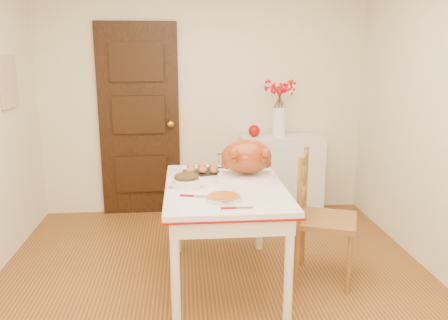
{
  "coord_description": "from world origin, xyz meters",
  "views": [
    {
      "loc": [
        -0.23,
        -2.93,
        1.75
      ],
      "look_at": [
        0.07,
        0.36,
        0.96
      ],
      "focal_mm": 36.47,
      "sensor_mm": 36.0,
      "label": 1
    }
  ],
  "objects": [
    {
      "name": "kitchen_table",
      "position": [
        0.07,
        0.31,
        0.39
      ],
      "size": [
        0.9,
        1.31,
        0.78
      ],
      "primitive_type": null,
      "color": "white",
      "rests_on": "floor"
    },
    {
      "name": "shaker_pair",
      "position": [
        0.36,
        0.77,
        0.83
      ],
      "size": [
        0.1,
        0.07,
        0.09
      ],
      "primitive_type": null,
      "rotation": [
        0.0,
        0.0,
        0.38
      ],
      "color": "white",
      "rests_on": "kitchen_table"
    },
    {
      "name": "pumpkin_pie",
      "position": [
        0.03,
        -0.04,
        0.81
      ],
      "size": [
        0.26,
        0.26,
        0.05
      ],
      "primitive_type": "cylinder",
      "rotation": [
        0.0,
        0.0,
        0.14
      ],
      "color": "#B4520C",
      "rests_on": "kitchen_table"
    },
    {
      "name": "berry_vase",
      "position": [
        0.78,
        1.78,
        1.19
      ],
      "size": [
        0.33,
        0.33,
        0.63
      ],
      "primitive_type": null,
      "color": "white",
      "rests_on": "sideboard"
    },
    {
      "name": "sideboard",
      "position": [
        0.82,
        1.78,
        0.44
      ],
      "size": [
        0.87,
        0.39,
        0.87
      ],
      "primitive_type": "cube",
      "color": "silver",
      "rests_on": "floor"
    },
    {
      "name": "stuffing_dish",
      "position": [
        -0.21,
        0.28,
        0.84
      ],
      "size": [
        0.32,
        0.28,
        0.1
      ],
      "primitive_type": null,
      "rotation": [
        0.0,
        0.0,
        -0.28
      ],
      "color": "#473316",
      "rests_on": "kitchen_table"
    },
    {
      "name": "floor",
      "position": [
        0.0,
        0.0,
        0.0
      ],
      "size": [
        3.5,
        4.0,
        0.0
      ],
      "primitive_type": "cube",
      "color": "#5B3114",
      "rests_on": "ground"
    },
    {
      "name": "photo_board",
      "position": [
        -1.73,
        1.2,
        1.5
      ],
      "size": [
        0.03,
        0.35,
        0.45
      ],
      "primitive_type": "cube",
      "color": "beige",
      "rests_on": "ground"
    },
    {
      "name": "drinking_glass",
      "position": [
        0.08,
        0.84,
        0.84
      ],
      "size": [
        0.08,
        0.08,
        0.12
      ],
      "primitive_type": "cylinder",
      "rotation": [
        0.0,
        0.0,
        -0.12
      ],
      "color": "white",
      "rests_on": "kitchen_table"
    },
    {
      "name": "pie_server",
      "position": [
        0.1,
        -0.22,
        0.79
      ],
      "size": [
        0.21,
        0.07,
        0.01
      ],
      "primitive_type": null,
      "rotation": [
        0.0,
        0.0,
        -0.03
      ],
      "color": "silver",
      "rests_on": "kitchen_table"
    },
    {
      "name": "turkey_platter",
      "position": [
        0.26,
        0.53,
        0.93
      ],
      "size": [
        0.57,
        0.51,
        0.29
      ],
      "primitive_type": null,
      "rotation": [
        0.0,
        0.0,
        -0.37
      ],
      "color": "#8C360D",
      "rests_on": "kitchen_table"
    },
    {
      "name": "rolls_tray",
      "position": [
        -0.08,
        0.67,
        0.82
      ],
      "size": [
        0.32,
        0.29,
        0.07
      ],
      "primitive_type": null,
      "rotation": [
        0.0,
        0.0,
        0.35
      ],
      "color": "#AD6432",
      "rests_on": "kitchen_table"
    },
    {
      "name": "door_back",
      "position": [
        -0.7,
        1.97,
        1.03
      ],
      "size": [
        0.85,
        0.06,
        2.06
      ],
      "primitive_type": "cube",
      "color": "black",
      "rests_on": "ground"
    },
    {
      "name": "apple",
      "position": [
        0.52,
        1.78,
        0.93
      ],
      "size": [
        0.13,
        0.13,
        0.13
      ],
      "primitive_type": "sphere",
      "color": "#9D0900",
      "rests_on": "sideboard"
    },
    {
      "name": "wall_front",
      "position": [
        0.0,
        -2.0,
        1.25
      ],
      "size": [
        3.5,
        0.0,
        2.5
      ],
      "primitive_type": "cube",
      "color": "#EFE4BF",
      "rests_on": "ground"
    },
    {
      "name": "carving_knife",
      "position": [
        -0.13,
        0.04,
        0.79
      ],
      "size": [
        0.29,
        0.13,
        0.01
      ],
      "primitive_type": null,
      "rotation": [
        0.0,
        0.0,
        -0.24
      ],
      "color": "silver",
      "rests_on": "kitchen_table"
    },
    {
      "name": "wall_back",
      "position": [
        0.0,
        2.0,
        1.25
      ],
      "size": [
        3.5,
        0.0,
        2.5
      ],
      "primitive_type": "cube",
      "color": "#EFE4BF",
      "rests_on": "ground"
    },
    {
      "name": "chair_oak",
      "position": [
        0.86,
        0.3,
        0.51
      ],
      "size": [
        0.58,
        0.58,
        1.01
      ],
      "primitive_type": null,
      "rotation": [
        0.0,
        0.0,
        1.2
      ],
      "color": "brown",
      "rests_on": "floor"
    }
  ]
}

